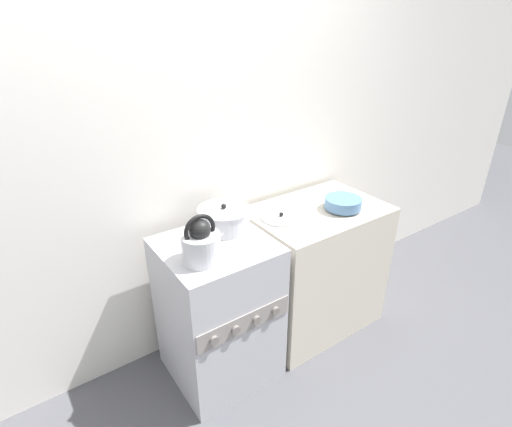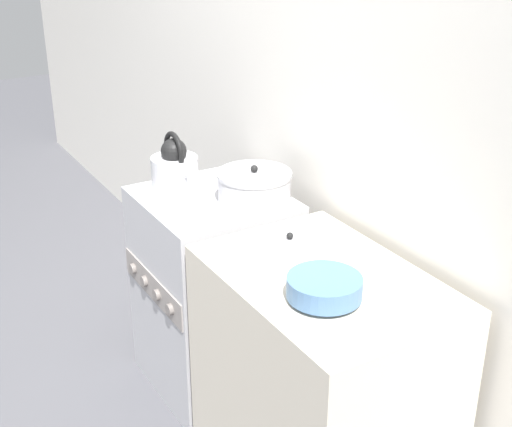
# 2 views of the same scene
# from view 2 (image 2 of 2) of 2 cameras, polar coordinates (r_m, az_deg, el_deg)

# --- Properties ---
(ground_plane) EXTENTS (12.00, 12.00, 0.00)m
(ground_plane) POSITION_cam_2_polar(r_m,az_deg,el_deg) (3.07, -7.62, -14.34)
(ground_plane) COLOR #4C4C51
(wall_back) EXTENTS (7.00, 0.06, 2.50)m
(wall_back) POSITION_cam_2_polar(r_m,az_deg,el_deg) (2.78, 3.08, 10.61)
(wall_back) COLOR silver
(wall_back) RESTS_ON ground_plane
(stove) EXTENTS (0.55, 0.55, 0.84)m
(stove) POSITION_cam_2_polar(r_m,az_deg,el_deg) (2.92, -3.35, -6.30)
(stove) COLOR #B2B2B7
(stove) RESTS_ON ground_plane
(counter) EXTENTS (0.81, 0.56, 0.83)m
(counter) POSITION_cam_2_polar(r_m,az_deg,el_deg) (2.43, 5.15, -13.64)
(counter) COLOR beige
(counter) RESTS_ON ground_plane
(kettle) EXTENTS (0.22, 0.18, 0.24)m
(kettle) POSITION_cam_2_polar(r_m,az_deg,el_deg) (2.76, -6.51, 3.56)
(kettle) COLOR silver
(kettle) RESTS_ON stove
(cooking_pot) EXTENTS (0.28, 0.28, 0.15)m
(cooking_pot) POSITION_cam_2_polar(r_m,az_deg,el_deg) (2.66, -0.14, 2.14)
(cooking_pot) COLOR #B2B2B7
(cooking_pot) RESTS_ON stove
(enamel_bowl) EXTENTS (0.22, 0.22, 0.07)m
(enamel_bowl) POSITION_cam_2_polar(r_m,az_deg,el_deg) (2.05, 5.50, -5.91)
(enamel_bowl) COLOR #4C729E
(enamel_bowl) RESTS_ON counter
(loose_pot_lid) EXTENTS (0.24, 0.24, 0.03)m
(loose_pot_lid) POSITION_cam_2_polar(r_m,az_deg,el_deg) (2.39, 2.72, -2.15)
(loose_pot_lid) COLOR #B2B2B7
(loose_pot_lid) RESTS_ON counter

